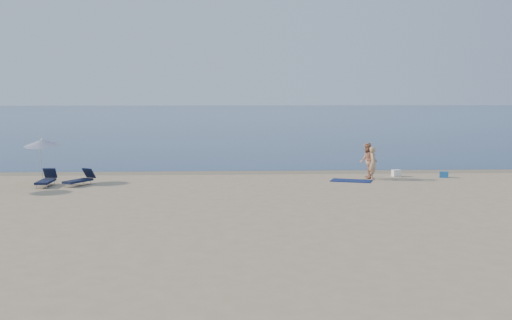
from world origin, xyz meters
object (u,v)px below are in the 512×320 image
Objects in this scene: person_right at (367,161)px; umbrella_near at (42,142)px; person_left at (373,163)px; blue_cooler at (444,174)px.

person_right is 15.07m from umbrella_near.
person_right is (-0.19, 0.43, 0.07)m from person_left.
umbrella_near reaches higher than blue_cooler.
person_left is at bearing 32.41° from person_right.
person_right is at bearing -159.51° from blue_cooler.
person_left is at bearing -152.65° from blue_cooler.
person_right is 3.85m from blue_cooler.
person_left is 0.74× the size of umbrella_near.
person_left reaches higher than blue_cooler.
person_left is at bearing 15.99° from umbrella_near.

